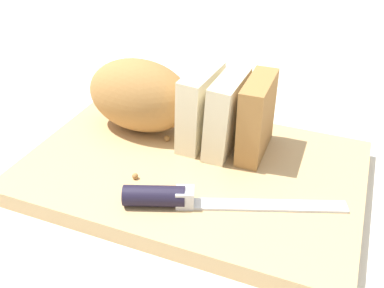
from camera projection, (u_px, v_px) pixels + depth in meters
The scene contains 7 objects.
ground_plane at pixel (192, 178), 0.57m from camera, with size 3.00×3.00×0.00m, color silver.
cutting_board at pixel (192, 171), 0.56m from camera, with size 0.42×0.28×0.02m, color tan.
bread_loaf at pixel (170, 102), 0.59m from camera, with size 0.26×0.11×0.10m.
bread_knife at pixel (178, 198), 0.48m from camera, with size 0.24×0.10×0.02m.
crumb_near_knife at pixel (217, 162), 0.55m from camera, with size 0.01×0.01×0.01m, color #A8753D.
crumb_near_loaf at pixel (135, 176), 0.53m from camera, with size 0.01×0.01×0.01m, color #A8753D.
crumb_stray_left at pixel (167, 138), 0.60m from camera, with size 0.01×0.01×0.01m, color #A8753D.
Camera 1 is at (0.15, -0.43, 0.35)m, focal length 40.91 mm.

